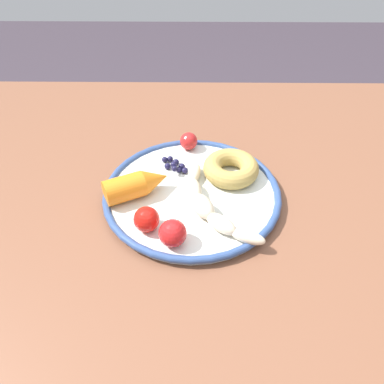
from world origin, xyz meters
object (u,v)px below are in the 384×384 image
object	(u,v)px
plate	(192,193)
blueberry_pile	(175,165)
tomato_near	(173,233)
tomato_mid	(147,219)
tomato_far	(189,141)
dining_table	(185,228)
carrot_orange	(137,185)
banana	(209,205)
donut	(231,168)

from	to	relation	value
plate	blueberry_pile	size ratio (longest dim) A/B	5.95
blueberry_pile	tomato_near	bearing A→B (deg)	91.63
plate	tomato_near	size ratio (longest dim) A/B	7.27
blueberry_pile	tomato_mid	distance (m)	0.15
tomato_mid	tomato_far	world-z (taller)	tomato_mid
dining_table	tomato_far	size ratio (longest dim) A/B	32.70
carrot_orange	tomato_mid	distance (m)	0.08
tomato_far	blueberry_pile	bearing A→B (deg)	68.90
dining_table	banana	size ratio (longest dim) A/B	5.69
blueberry_pile	donut	bearing A→B (deg)	169.52
carrot_orange	tomato_near	xyz separation A→B (m)	(-0.06, 0.10, -0.00)
plate	banana	bearing A→B (deg)	120.97
dining_table	plate	xyz separation A→B (m)	(-0.01, 0.01, 0.10)
banana	tomato_near	bearing A→B (deg)	51.27
carrot_orange	blueberry_pile	size ratio (longest dim) A/B	2.30
banana	donut	xyz separation A→B (m)	(-0.04, -0.09, 0.00)
dining_table	blueberry_pile	world-z (taller)	blueberry_pile
banana	tomato_near	xyz separation A→B (m)	(0.05, 0.07, 0.01)
tomato_near	tomato_mid	size ratio (longest dim) A/B	1.05
plate	tomato_near	world-z (taller)	tomato_near
donut	tomato_mid	size ratio (longest dim) A/B	2.47
banana	tomato_near	distance (m)	0.08
tomato_far	tomato_near	bearing A→B (deg)	85.39
dining_table	carrot_orange	distance (m)	0.15
blueberry_pile	tomato_far	size ratio (longest dim) A/B	1.51
carrot_orange	tomato_mid	world-z (taller)	carrot_orange
carrot_orange	donut	bearing A→B (deg)	-161.87
carrot_orange	donut	world-z (taller)	carrot_orange
banana	dining_table	bearing A→B (deg)	-56.03
dining_table	tomato_far	bearing A→B (deg)	-92.92
donut	tomato_far	size ratio (longest dim) A/B	2.92
carrot_orange	blueberry_pile	xyz separation A→B (m)	(-0.06, -0.07, -0.01)
tomato_mid	tomato_near	bearing A→B (deg)	145.24
dining_table	banana	xyz separation A→B (m)	(-0.04, 0.06, 0.12)
plate	donut	xyz separation A→B (m)	(-0.07, -0.04, 0.02)
banana	donut	bearing A→B (deg)	-114.46
tomato_far	tomato_mid	bearing A→B (deg)	74.09
dining_table	carrot_orange	size ratio (longest dim) A/B	9.39
plate	donut	size ratio (longest dim) A/B	3.07
plate	tomato_mid	xyz separation A→B (m)	(0.07, 0.08, 0.02)
banana	tomato_far	world-z (taller)	tomato_far
tomato_far	donut	bearing A→B (deg)	132.93
donut	plate	bearing A→B (deg)	33.57
tomato_near	carrot_orange	bearing A→B (deg)	-58.90
plate	tomato_far	bearing A→B (deg)	-86.53
tomato_near	plate	bearing A→B (deg)	-103.49
plate	carrot_orange	distance (m)	0.09
blueberry_pile	tomato_far	world-z (taller)	tomato_far
dining_table	blueberry_pile	bearing A→B (deg)	-69.14
tomato_near	tomato_mid	world-z (taller)	tomato_near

